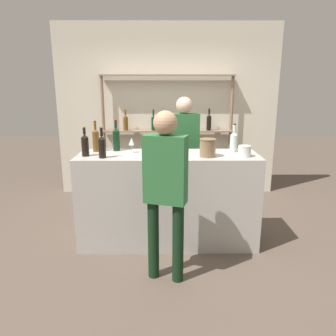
# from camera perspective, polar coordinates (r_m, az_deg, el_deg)

# --- Properties ---
(ground_plane) EXTENTS (16.00, 16.00, 0.00)m
(ground_plane) POSITION_cam_1_polar(r_m,az_deg,el_deg) (4.08, 0.00, -12.56)
(ground_plane) COLOR brown
(bar_counter) EXTENTS (2.05, 0.63, 1.08)m
(bar_counter) POSITION_cam_1_polar(r_m,az_deg,el_deg) (3.86, 0.00, -5.42)
(bar_counter) COLOR #B7B2AD
(bar_counter) RESTS_ON ground_plane
(back_wall) EXTENTS (3.65, 0.12, 2.80)m
(back_wall) POSITION_cam_1_polar(r_m,az_deg,el_deg) (5.56, -0.13, 9.86)
(back_wall) COLOR beige
(back_wall) RESTS_ON ground_plane
(back_shelf) EXTENTS (2.14, 0.18, 1.99)m
(back_shelf) POSITION_cam_1_polar(r_m,az_deg,el_deg) (5.39, -0.09, 8.70)
(back_shelf) COLOR #897056
(back_shelf) RESTS_ON ground_plane
(counter_bottle_0) EXTENTS (0.08, 0.08, 0.33)m
(counter_bottle_0) POSITION_cam_1_polar(r_m,az_deg,el_deg) (3.57, -11.41, 3.74)
(counter_bottle_0) COLOR black
(counter_bottle_0) RESTS_ON bar_counter
(counter_bottle_1) EXTENTS (0.09, 0.09, 0.33)m
(counter_bottle_1) POSITION_cam_1_polar(r_m,az_deg,el_deg) (3.90, 11.38, 4.63)
(counter_bottle_1) COLOR silver
(counter_bottle_1) RESTS_ON bar_counter
(counter_bottle_2) EXTENTS (0.08, 0.08, 0.37)m
(counter_bottle_2) POSITION_cam_1_polar(r_m,az_deg,el_deg) (3.93, -9.00, 5.08)
(counter_bottle_2) COLOR black
(counter_bottle_2) RESTS_ON bar_counter
(counter_bottle_3) EXTENTS (0.08, 0.08, 0.33)m
(counter_bottle_3) POSITION_cam_1_polar(r_m,az_deg,el_deg) (3.70, -14.24, 3.98)
(counter_bottle_3) COLOR black
(counter_bottle_3) RESTS_ON bar_counter
(counter_bottle_4) EXTENTS (0.08, 0.08, 0.36)m
(counter_bottle_4) POSITION_cam_1_polar(r_m,az_deg,el_deg) (3.93, -12.46, 4.87)
(counter_bottle_4) COLOR brown
(counter_bottle_4) RESTS_ON bar_counter
(wine_glass) EXTENTS (0.07, 0.07, 0.17)m
(wine_glass) POSITION_cam_1_polar(r_m,az_deg,el_deg) (3.79, -6.36, 4.53)
(wine_glass) COLOR silver
(wine_glass) RESTS_ON bar_counter
(ice_bucket) EXTENTS (0.18, 0.18, 0.20)m
(ice_bucket) POSITION_cam_1_polar(r_m,az_deg,el_deg) (3.59, 6.92, 3.52)
(ice_bucket) COLOR #846647
(ice_bucket) RESTS_ON bar_counter
(cork_jar) EXTENTS (0.14, 0.14, 0.12)m
(cork_jar) POSITION_cam_1_polar(r_m,az_deg,el_deg) (3.68, 13.17, 2.88)
(cork_jar) COLOR silver
(cork_jar) RESTS_ON bar_counter
(customer_center) EXTENTS (0.42, 0.27, 1.63)m
(customer_center) POSITION_cam_1_polar(r_m,az_deg,el_deg) (2.98, -0.45, -2.67)
(customer_center) COLOR black
(customer_center) RESTS_ON ground_plane
(server_behind_counter) EXTENTS (0.43, 0.26, 1.68)m
(server_behind_counter) POSITION_cam_1_polar(r_m,az_deg,el_deg) (4.54, 2.75, 3.72)
(server_behind_counter) COLOR black
(server_behind_counter) RESTS_ON ground_plane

